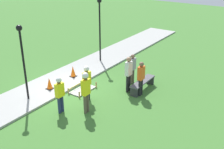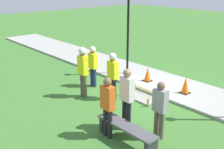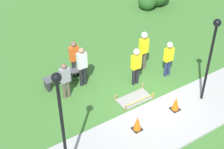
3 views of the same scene
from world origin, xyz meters
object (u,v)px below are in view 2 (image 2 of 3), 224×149
at_px(traffic_cone_near_patch, 185,85).
at_px(bystander_in_white_shirt, 160,107).
at_px(worker_assistant, 113,72).
at_px(worker_trainee, 93,63).
at_px(traffic_cone_far_patch, 148,74).
at_px(park_bench, 127,130).
at_px(bystander_in_orange_shirt, 108,104).
at_px(lamppost_near, 128,22).
at_px(bystander_in_gray_shirt, 127,95).
at_px(worker_supervisor, 83,67).

height_order(traffic_cone_near_patch, bystander_in_white_shirt, bystander_in_white_shirt).
distance_m(worker_assistant, worker_trainee, 1.56).
height_order(traffic_cone_near_patch, traffic_cone_far_patch, traffic_cone_near_patch).
bearing_deg(bystander_in_white_shirt, traffic_cone_far_patch, -44.13).
bearing_deg(park_bench, worker_assistant, -34.20).
bearing_deg(bystander_in_orange_shirt, traffic_cone_near_patch, -85.70).
distance_m(park_bench, bystander_in_white_shirt, 1.11).
height_order(park_bench, lamppost_near, lamppost_near).
height_order(traffic_cone_far_patch, park_bench, traffic_cone_far_patch).
xyz_separation_m(worker_trainee, bystander_in_gray_shirt, (-3.44, 1.42, 0.07)).
relative_size(traffic_cone_far_patch, bystander_in_orange_shirt, 0.34).
relative_size(park_bench, worker_assistant, 1.10).
relative_size(park_bench, worker_trainee, 1.14).
height_order(park_bench, bystander_in_gray_shirt, bystander_in_gray_shirt).
bearing_deg(traffic_cone_near_patch, bystander_in_white_shirt, 112.42).
bearing_deg(bystander_in_white_shirt, bystander_in_orange_shirt, 47.26).
xyz_separation_m(traffic_cone_far_patch, park_bench, (-2.75, 3.92, -0.03)).
height_order(traffic_cone_far_patch, lamppost_near, lamppost_near).
distance_m(bystander_in_orange_shirt, bystander_in_gray_shirt, 0.72).
bearing_deg(bystander_in_orange_shirt, lamppost_near, -50.04).
distance_m(worker_supervisor, bystander_in_white_shirt, 3.78).
height_order(worker_supervisor, bystander_in_orange_shirt, worker_supervisor).
relative_size(traffic_cone_far_patch, bystander_in_white_shirt, 0.36).
distance_m(traffic_cone_near_patch, worker_trainee, 3.76).
relative_size(worker_supervisor, bystander_in_white_shirt, 1.16).
xyz_separation_m(traffic_cone_near_patch, park_bench, (-0.88, 3.97, -0.05)).
distance_m(traffic_cone_near_patch, lamppost_near, 3.82).
distance_m(bystander_in_orange_shirt, lamppost_near, 5.67).
bearing_deg(bystander_in_gray_shirt, traffic_cone_near_patch, -84.58).
relative_size(bystander_in_white_shirt, lamppost_near, 0.46).
distance_m(worker_assistant, bystander_in_gray_shirt, 2.22).
bearing_deg(lamppost_near, traffic_cone_near_patch, 179.33).
distance_m(traffic_cone_far_patch, worker_supervisor, 3.09).
height_order(worker_assistant, lamppost_near, lamppost_near).
bearing_deg(lamppost_near, park_bench, 135.53).
relative_size(traffic_cone_near_patch, bystander_in_orange_shirt, 0.36).
relative_size(worker_supervisor, bystander_in_gray_shirt, 1.03).
bearing_deg(bystander_in_white_shirt, worker_supervisor, -2.03).
xyz_separation_m(worker_assistant, bystander_in_orange_shirt, (-1.89, 1.86, -0.05)).
xyz_separation_m(worker_supervisor, bystander_in_orange_shirt, (-2.80, 1.18, -0.16)).
distance_m(bystander_in_orange_shirt, bystander_in_white_shirt, 1.43).
bearing_deg(worker_assistant, bystander_in_gray_shirt, 149.08).
bearing_deg(worker_trainee, bystander_in_orange_shirt, 148.09).
distance_m(worker_assistant, bystander_in_orange_shirt, 2.66).
bearing_deg(traffic_cone_near_patch, bystander_in_gray_shirt, 95.42).
distance_m(park_bench, bystander_in_orange_shirt, 0.88).
xyz_separation_m(worker_trainee, bystander_in_white_shirt, (-4.40, 1.08, -0.07)).
bearing_deg(worker_assistant, bystander_in_orange_shirt, 135.51).
height_order(traffic_cone_near_patch, worker_assistant, worker_assistant).
relative_size(park_bench, bystander_in_orange_shirt, 1.10).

